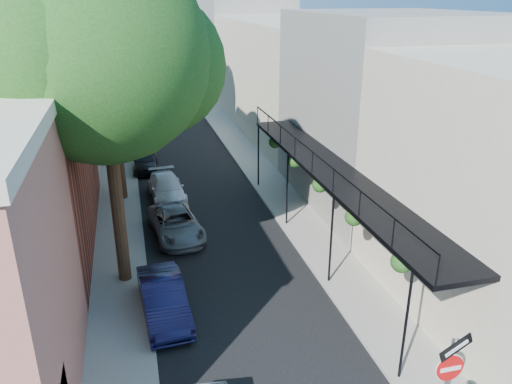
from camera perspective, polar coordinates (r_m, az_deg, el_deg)
road_surface at (r=37.79m, az=-9.29°, el=6.50°), size 6.00×64.00×0.01m
sidewalk_left at (r=37.66m, az=-15.39°, el=6.04°), size 2.00×64.00×0.12m
sidewalk_right at (r=38.31m, az=-3.30°, el=7.05°), size 2.00×64.00×0.12m
buildings_left at (r=36.01m, az=-24.79°, el=12.12°), size 10.10×59.10×12.00m
buildings_right at (r=38.23m, az=4.28°, el=13.67°), size 9.80×55.00×10.00m
sign_post at (r=12.36m, az=21.21°, el=-18.62°), size 0.89×0.17×2.99m
oak_near at (r=16.75m, az=-15.74°, el=14.55°), size 7.48×6.80×11.42m
oak_mid at (r=24.76m, az=-15.60°, el=14.73°), size 6.60×6.00×10.20m
oak_far at (r=33.68m, az=-15.67°, el=18.45°), size 7.70×7.00×11.90m
parked_car_b at (r=16.64m, az=-10.53°, el=-11.92°), size 1.59×3.90×1.26m
parked_car_c at (r=21.67m, az=-9.13°, el=-3.60°), size 2.35×4.33×1.15m
parked_car_d at (r=25.67m, az=-10.16°, el=0.43°), size 1.83×4.03×1.15m
parked_car_e at (r=30.21m, az=-12.55°, el=3.58°), size 1.58×3.60×1.21m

